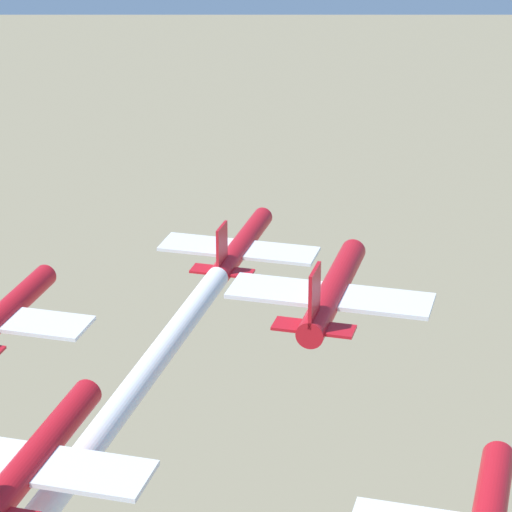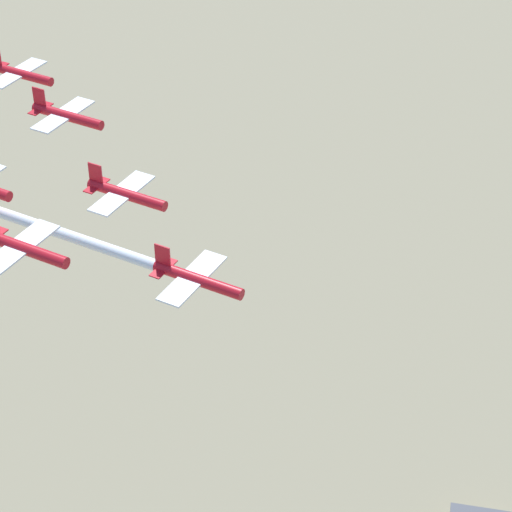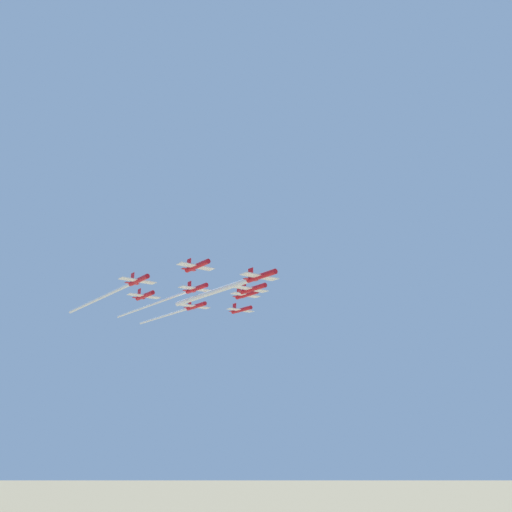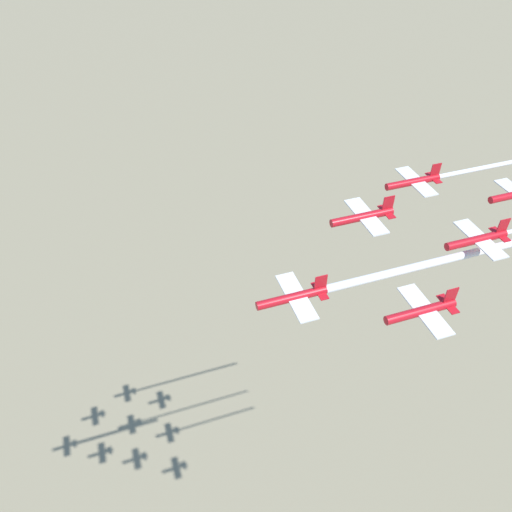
{
  "view_description": "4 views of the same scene",
  "coord_description": "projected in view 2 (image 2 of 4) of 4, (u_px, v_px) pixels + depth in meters",
  "views": [
    {
      "loc": [
        50.82,
        117.64,
        197.05
      ],
      "look_at": [
        47.79,
        44.26,
        166.73
      ],
      "focal_mm": 85.0,
      "sensor_mm": 36.0,
      "label": 1
    },
    {
      "loc": [
        -35.53,
        20.27,
        233.76
      ],
      "look_at": [
        47.7,
        36.91,
        172.18
      ],
      "focal_mm": 70.0,
      "sensor_mm": 36.0,
      "label": 2
    },
    {
      "loc": [
        -50.06,
        -24.91,
        135.32
      ],
      "look_at": [
        45.17,
        42.76,
        171.44
      ],
      "focal_mm": 35.0,
      "sensor_mm": 36.0,
      "label": 3
    },
    {
      "loc": [
        87.48,
        8.83,
        220.51
      ],
      "look_at": [
        42.54,
        41.5,
        172.22
      ],
      "focal_mm": 35.0,
      "sensor_mm": 36.0,
      "label": 4
    }
  ],
  "objects": [
    {
      "name": "jet_0",
      "position": [
        195.0,
        278.0,
        109.75
      ],
      "size": [
        10.73,
        11.05,
        3.72
      ],
      "rotation": [
        0.0,
        0.0,
        2.84
      ],
      "color": "red"
    },
    {
      "name": "jet_6",
      "position": [
        19.0,
        73.0,
        146.76
      ],
      "size": [
        10.73,
        11.05,
        3.72
      ],
      "rotation": [
        0.0,
        0.0,
        2.84
      ],
      "color": "red"
    },
    {
      "name": "jet_3",
      "position": [
        65.0,
        115.0,
        133.19
      ],
      "size": [
        10.73,
        11.05,
        3.72
      ],
      "rotation": [
        0.0,
        0.0,
        2.84
      ],
      "color": "red"
    },
    {
      "name": "smoke_trail_0",
      "position": [
        24.0,
        220.0,
        119.11
      ],
      "size": [
        12.61,
        36.51,
        1.36
      ],
      "rotation": [
        0.0,
        0.0,
        2.84
      ],
      "color": "white"
    },
    {
      "name": "jet_2",
      "position": [
        22.0,
        247.0,
        106.58
      ],
      "size": [
        10.73,
        11.05,
        3.72
      ],
      "rotation": [
        0.0,
        0.0,
        2.84
      ],
      "color": "red"
    },
    {
      "name": "jet_1",
      "position": [
        124.0,
        193.0,
        121.86
      ],
      "size": [
        10.73,
        11.05,
        3.72
      ],
      "rotation": [
        0.0,
        0.0,
        2.84
      ],
      "color": "red"
    }
  ]
}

